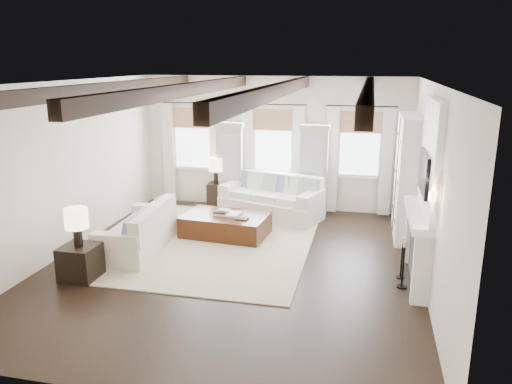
% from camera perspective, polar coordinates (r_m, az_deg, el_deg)
% --- Properties ---
extents(ground, '(7.50, 7.50, 0.00)m').
position_cam_1_polar(ground, '(9.06, -2.60, -8.29)').
color(ground, black).
rests_on(ground, ground).
extents(room_shell, '(6.54, 7.54, 3.22)m').
position_cam_1_polar(room_shell, '(9.20, 3.26, 4.37)').
color(room_shell, silver).
rests_on(room_shell, ground).
extents(area_rug, '(3.87, 4.66, 0.02)m').
position_cam_1_polar(area_rug, '(10.09, -4.97, -5.80)').
color(area_rug, '#BBB18E').
rests_on(area_rug, ground).
extents(sofa_back, '(2.51, 1.69, 0.99)m').
position_cam_1_polar(sofa_back, '(11.63, 1.90, -0.88)').
color(sofa_back, silver).
rests_on(sofa_back, ground).
extents(sofa_left, '(1.04, 2.11, 0.88)m').
position_cam_1_polar(sofa_left, '(9.84, -13.08, -4.57)').
color(sofa_left, silver).
rests_on(sofa_left, ground).
extents(ottoman, '(1.81, 1.23, 0.45)m').
position_cam_1_polar(ottoman, '(10.43, -3.50, -3.81)').
color(ottoman, black).
rests_on(ottoman, ground).
extents(tray, '(0.53, 0.43, 0.04)m').
position_cam_1_polar(tray, '(10.39, -3.21, -2.46)').
color(tray, white).
rests_on(tray, ottoman).
extents(book_lower, '(0.28, 0.22, 0.04)m').
position_cam_1_polar(book_lower, '(10.36, -4.05, -2.30)').
color(book_lower, '#262628').
rests_on(book_lower, tray).
extents(book_upper, '(0.24, 0.19, 0.03)m').
position_cam_1_polar(book_upper, '(10.38, -3.72, -2.05)').
color(book_upper, beige).
rests_on(book_upper, book_lower).
extents(book_loose, '(0.26, 0.20, 0.03)m').
position_cam_1_polar(book_loose, '(10.06, -1.58, -3.06)').
color(book_loose, '#262628').
rests_on(book_loose, ottoman).
extents(side_table_front, '(0.58, 0.58, 0.58)m').
position_cam_1_polar(side_table_front, '(8.90, -19.43, -7.58)').
color(side_table_front, black).
rests_on(side_table_front, ground).
extents(lamp_front, '(0.38, 0.38, 0.65)m').
position_cam_1_polar(lamp_front, '(8.66, -19.84, -3.09)').
color(lamp_front, black).
rests_on(lamp_front, side_table_front).
extents(side_table_back, '(0.41, 0.41, 0.62)m').
position_cam_1_polar(side_table_back, '(12.40, -4.48, -0.38)').
color(side_table_back, black).
rests_on(side_table_back, ground).
extents(lamp_back, '(0.37, 0.37, 0.64)m').
position_cam_1_polar(lamp_back, '(12.23, -4.55, 3.00)').
color(lamp_back, black).
rests_on(lamp_back, side_table_back).
extents(candlestick_near, '(0.16, 0.16, 0.79)m').
position_cam_1_polar(candlestick_near, '(8.41, 16.45, -8.37)').
color(candlestick_near, black).
rests_on(candlestick_near, ground).
extents(candlestick_far, '(0.14, 0.14, 0.71)m').
position_cam_1_polar(candlestick_far, '(8.77, 16.30, -7.64)').
color(candlestick_far, black).
rests_on(candlestick_far, ground).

